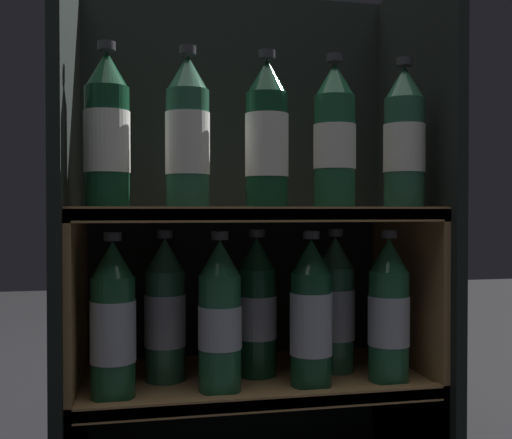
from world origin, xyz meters
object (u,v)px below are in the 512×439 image
Objects in this scene: bottle_lower_front_3 at (389,313)px; bottle_lower_back_0 at (165,313)px; bottle_lower_front_2 at (311,316)px; bottle_upper_front_3 at (335,139)px; bottle_lower_back_2 at (335,307)px; bottle_upper_front_2 at (267,138)px; bottle_lower_back_1 at (257,309)px; bottle_upper_front_0 at (107,134)px; bottle_lower_front_1 at (220,319)px; bottle_lower_front_0 at (113,323)px; bottle_upper_front_1 at (188,136)px; bottle_upper_front_4 at (404,141)px.

bottle_lower_back_0 is (-0.39, 0.08, -0.00)m from bottle_lower_front_3.
bottle_upper_front_3 is at bearing 0.00° from bottle_lower_front_2.
bottle_lower_back_2 is (0.32, -0.00, -0.00)m from bottle_lower_back_0.
bottle_lower_back_1 is at bearing 90.67° from bottle_upper_front_2.
bottle_upper_front_0 is at bearing -162.76° from bottle_lower_back_1.
bottle_lower_back_2 is at bearing 19.44° from bottle_lower_front_1.
bottle_lower_front_0 and bottle_lower_back_1 have the same top height.
bottle_lower_front_1 and bottle_lower_front_2 have the same top height.
bottle_lower_back_2 is (0.15, 0.08, -0.30)m from bottle_upper_front_2.
bottle_upper_front_2 is (0.26, 0.00, -0.00)m from bottle_upper_front_0.
bottle_upper_front_4 is (0.38, 0.00, 0.00)m from bottle_upper_front_1.
bottle_upper_front_2 is at bearing -89.33° from bottle_lower_back_1.
bottle_upper_front_0 is at bearing 180.00° from bottle_upper_front_1.
bottle_upper_front_2 is 1.00× the size of bottle_lower_front_3.
bottle_upper_front_2 is at bearing 180.00° from bottle_lower_front_3.
bottle_upper_front_3 reaches higher than bottle_lower_front_1.
bottle_upper_front_4 is at bearing -11.02° from bottle_lower_back_0.
bottle_lower_front_1 is 1.00× the size of bottle_lower_front_2.
bottle_upper_front_4 is 0.59m from bottle_lower_front_0.
bottle_upper_front_1 reaches higher than bottle_lower_front_3.
bottle_lower_front_0 is at bearing 180.00° from bottle_lower_front_1.
bottle_lower_front_1 is at bearing 180.00° from bottle_upper_front_4.
bottle_upper_front_1 is 1.00× the size of bottle_lower_back_1.
bottle_lower_front_3 is at bearing -11.80° from bottle_lower_back_0.
bottle_upper_front_0 reaches higher than bottle_lower_back_0.
bottle_lower_front_1 is 1.00× the size of bottle_lower_back_2.
bottle_lower_front_3 is (0.22, -0.00, -0.30)m from bottle_upper_front_2.
bottle_upper_front_2 is at bearing -151.55° from bottle_lower_back_2.
bottle_lower_back_0 is (-0.17, 0.08, -0.30)m from bottle_upper_front_2.
bottle_lower_front_2 is at bearing 0.00° from bottle_upper_front_0.
bottle_upper_front_4 is at bearing 0.00° from bottle_upper_front_0.
bottle_lower_back_2 is (-0.10, 0.08, -0.31)m from bottle_upper_front_4.
bottle_upper_front_1 is at bearing 180.00° from bottle_lower_front_1.
bottle_lower_front_2 is 0.11m from bottle_lower_back_1.
bottle_lower_back_0 is (-0.09, 0.08, -0.00)m from bottle_lower_front_1.
bottle_lower_front_1 is (-0.33, 0.00, -0.30)m from bottle_upper_front_4.
bottle_lower_front_2 is (-0.04, 0.00, -0.31)m from bottle_upper_front_3.
bottle_upper_front_4 is 0.40m from bottle_lower_back_1.
bottle_upper_front_3 is 0.43m from bottle_lower_back_0.
bottle_lower_front_1 is at bearing -43.00° from bottle_lower_back_0.
bottle_lower_back_0 is (0.10, 0.08, -0.30)m from bottle_upper_front_0.
bottle_lower_front_2 is 0.11m from bottle_lower_back_2.
bottle_upper_front_4 is 0.52m from bottle_lower_back_0.
bottle_upper_front_1 is at bearing 180.00° from bottle_upper_front_4.
bottle_lower_back_1 is at bearing 31.48° from bottle_upper_front_1.
bottle_upper_front_3 is at bearing -110.15° from bottle_lower_back_2.
bottle_upper_front_4 is at bearing -17.96° from bottle_lower_back_1.
bottle_upper_front_3 is 1.00× the size of bottle_lower_back_1.
bottle_upper_front_1 reaches higher than bottle_lower_front_1.
bottle_upper_front_4 is (0.51, 0.00, 0.00)m from bottle_upper_front_0.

